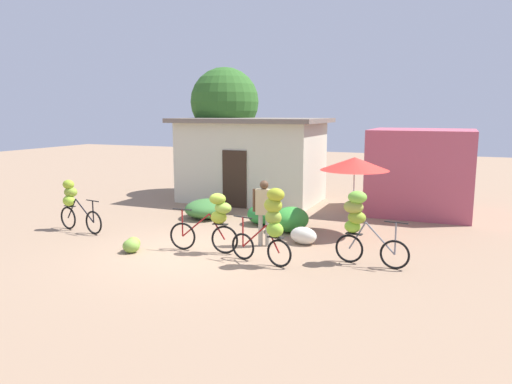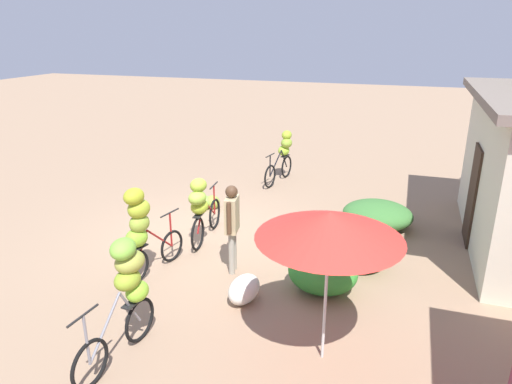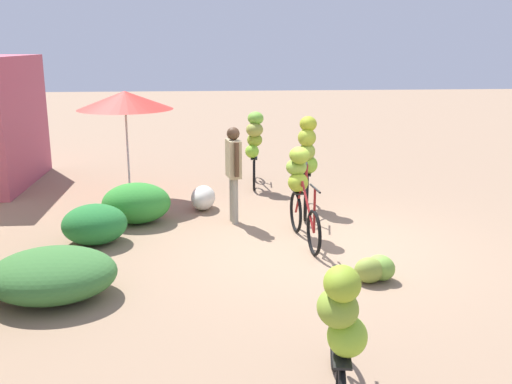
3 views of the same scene
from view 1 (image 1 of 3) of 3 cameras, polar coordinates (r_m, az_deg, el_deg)
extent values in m
plane|color=#95775D|center=(11.67, -7.02, -7.10)|extent=(60.00, 60.00, 0.00)
cube|color=beige|center=(18.08, -0.50, 3.57)|extent=(4.94, 3.01, 2.92)
cube|color=#72665B|center=(17.99, -0.51, 8.45)|extent=(5.44, 3.51, 0.16)
cube|color=#332319|center=(16.76, -2.55, 1.52)|extent=(0.90, 0.06, 2.00)
cube|color=#B44D61|center=(16.68, 18.85, 2.28)|extent=(3.20, 2.80, 2.75)
cylinder|color=brown|center=(19.92, -3.63, 4.04)|extent=(0.39, 0.39, 2.88)
sphere|color=#2F6123|center=(19.84, -3.70, 10.56)|extent=(2.75, 2.75, 2.75)
ellipsoid|color=#3B7334|center=(15.33, -5.84, -1.94)|extent=(1.32, 1.53, 0.59)
ellipsoid|color=#277833|center=(14.37, 0.89, -2.63)|extent=(0.97, 0.99, 0.60)
ellipsoid|color=#338E32|center=(13.54, 4.12, -3.23)|extent=(0.99, 1.17, 0.69)
cylinder|color=beige|center=(13.30, 11.43, -0.65)|extent=(0.04, 0.04, 2.04)
cone|color=red|center=(13.17, 11.56, 3.29)|extent=(1.84, 1.84, 0.35)
torus|color=black|center=(13.92, -18.60, -3.44)|extent=(0.65, 0.16, 0.65)
torus|color=black|center=(14.77, -21.28, -2.87)|extent=(0.65, 0.16, 0.65)
cylinder|color=black|center=(14.56, -20.90, -1.84)|extent=(0.41, 0.11, 0.60)
cylinder|color=black|center=(14.13, -19.57, -2.09)|extent=(0.73, 0.16, 0.61)
cylinder|color=black|center=(13.80, -18.73, -0.99)|extent=(0.50, 0.12, 0.03)
cylinder|color=black|center=(13.85, -18.67, -2.22)|extent=(0.04, 0.04, 0.60)
cube|color=black|center=(14.62, -21.10, -1.56)|extent=(0.38, 0.20, 0.02)
ellipsoid|color=#96C433|center=(14.54, -21.20, -0.97)|extent=(0.45, 0.40, 0.30)
ellipsoid|color=olive|center=(14.56, -21.02, -0.02)|extent=(0.40, 0.33, 0.29)
ellipsoid|color=#91B12C|center=(14.55, -21.26, 0.83)|extent=(0.38, 0.32, 0.26)
torus|color=black|center=(11.87, -8.64, -5.17)|extent=(0.68, 0.11, 0.67)
torus|color=black|center=(11.44, -3.72, -5.63)|extent=(0.68, 0.11, 0.67)
cylinder|color=maroon|center=(11.43, -4.62, -4.11)|extent=(0.41, 0.07, 0.61)
cylinder|color=maroon|center=(11.65, -7.11, -3.90)|extent=(0.73, 0.10, 0.62)
cylinder|color=black|center=(11.72, -8.72, -2.04)|extent=(0.50, 0.08, 0.03)
cylinder|color=maroon|center=(11.79, -8.68, -3.61)|extent=(0.04, 0.04, 0.66)
cube|color=black|center=(11.39, -4.25, -3.80)|extent=(0.37, 0.17, 0.02)
ellipsoid|color=#9BB02C|center=(11.38, -4.42, -2.99)|extent=(0.45, 0.38, 0.30)
ellipsoid|color=#8EB23C|center=(11.29, -3.90, -1.91)|extent=(0.42, 0.35, 0.27)
ellipsoid|color=#8EAA30|center=(11.29, -4.55, -0.82)|extent=(0.42, 0.35, 0.27)
torus|color=black|center=(10.98, -1.55, -6.43)|extent=(0.61, 0.17, 0.61)
torus|color=black|center=(10.47, 2.75, -7.22)|extent=(0.61, 0.17, 0.61)
cylinder|color=maroon|center=(10.48, 1.98, -5.59)|extent=(0.37, 0.11, 0.59)
cylinder|color=maroon|center=(10.73, -0.20, -5.23)|extent=(0.64, 0.16, 0.59)
cylinder|color=black|center=(10.81, -1.56, -2.98)|extent=(0.50, 0.13, 0.03)
cylinder|color=maroon|center=(10.89, -1.56, -4.72)|extent=(0.04, 0.04, 0.68)
cube|color=black|center=(10.43, 2.31, -5.37)|extent=(0.38, 0.21, 0.02)
ellipsoid|color=#82B730|center=(10.37, 2.23, -4.46)|extent=(0.50, 0.45, 0.33)
ellipsoid|color=#8AA336|center=(10.37, 2.06, -2.99)|extent=(0.43, 0.37, 0.32)
ellipsoid|color=#96AA2A|center=(10.33, 2.03, -1.57)|extent=(0.48, 0.42, 0.33)
ellipsoid|color=#9CA825|center=(10.24, 2.33, -0.31)|extent=(0.41, 0.34, 0.28)
torus|color=black|center=(10.73, 16.04, -7.11)|extent=(0.64, 0.10, 0.64)
torus|color=black|center=(10.96, 10.94, -6.57)|extent=(0.64, 0.10, 0.64)
cylinder|color=slate|center=(10.83, 11.87, -5.05)|extent=(0.38, 0.07, 0.65)
cylinder|color=slate|center=(10.71, 14.43, -5.31)|extent=(0.67, 0.09, 0.66)
cylinder|color=black|center=(10.56, 16.22, -3.48)|extent=(0.50, 0.07, 0.03)
cylinder|color=slate|center=(10.64, 16.13, -5.31)|extent=(0.04, 0.04, 0.70)
cube|color=black|center=(10.84, 11.50, -4.85)|extent=(0.37, 0.17, 0.02)
ellipsoid|color=#86C431|center=(10.86, 11.31, -4.01)|extent=(0.38, 0.32, 0.28)
ellipsoid|color=olive|center=(10.73, 11.81, -2.97)|extent=(0.43, 0.36, 0.28)
ellipsoid|color=#989E3E|center=(10.70, 11.43, -1.73)|extent=(0.50, 0.43, 0.29)
ellipsoid|color=#78BB3C|center=(10.62, 11.88, -0.60)|extent=(0.46, 0.39, 0.27)
ellipsoid|color=#77A63D|center=(11.90, -14.51, -6.18)|extent=(0.51, 0.49, 0.33)
ellipsoid|color=olive|center=(12.08, -14.30, -5.94)|extent=(0.33, 0.39, 0.33)
ellipsoid|color=silver|center=(12.30, 5.62, -5.14)|extent=(0.76, 0.54, 0.44)
cylinder|color=gray|center=(12.07, 0.53, -4.50)|extent=(0.11, 0.11, 0.80)
cylinder|color=gray|center=(12.03, 1.37, -4.54)|extent=(0.11, 0.11, 0.80)
cube|color=tan|center=(11.90, 0.96, -1.17)|extent=(0.43, 0.27, 0.63)
cylinder|color=#4C3321|center=(11.94, -0.21, -0.97)|extent=(0.08, 0.08, 0.57)
cylinder|color=#4C3321|center=(11.84, 2.14, -1.07)|extent=(0.08, 0.08, 0.57)
sphere|color=#4C3321|center=(11.83, 0.97, 0.86)|extent=(0.22, 0.22, 0.22)
camera|label=2|loc=(13.91, 34.38, 11.47)|focal=32.45mm
camera|label=3|loc=(17.94, -28.48, 7.31)|focal=40.82mm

